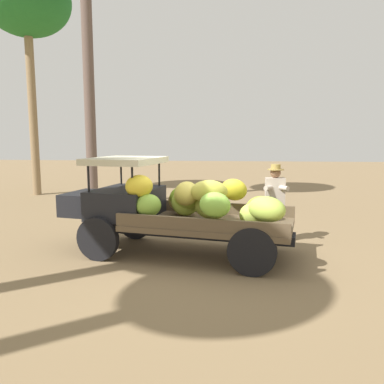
# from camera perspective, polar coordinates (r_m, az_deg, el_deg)

# --- Properties ---
(ground_plane) EXTENTS (60.00, 60.00, 0.00)m
(ground_plane) POSITION_cam_1_polar(r_m,az_deg,el_deg) (7.43, 1.07, -9.41)
(ground_plane) COLOR olive
(truck) EXTENTS (4.64, 2.45, 1.84)m
(truck) POSITION_cam_1_polar(r_m,az_deg,el_deg) (7.39, -3.29, -2.25)
(truck) COLOR black
(truck) RESTS_ON ground
(farmer) EXTENTS (0.53, 0.46, 1.68)m
(farmer) POSITION_cam_1_polar(r_m,az_deg,el_deg) (8.33, 12.11, -0.92)
(farmer) COLOR #363E4A
(farmer) RESTS_ON ground
(forest_tree_3) EXTENTS (3.22, 3.22, 8.52)m
(forest_tree_3) POSITION_cam_1_polar(r_m,az_deg,el_deg) (16.97, -23.21, 24.23)
(forest_tree_3) COLOR #8B704F
(forest_tree_3) RESTS_ON ground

